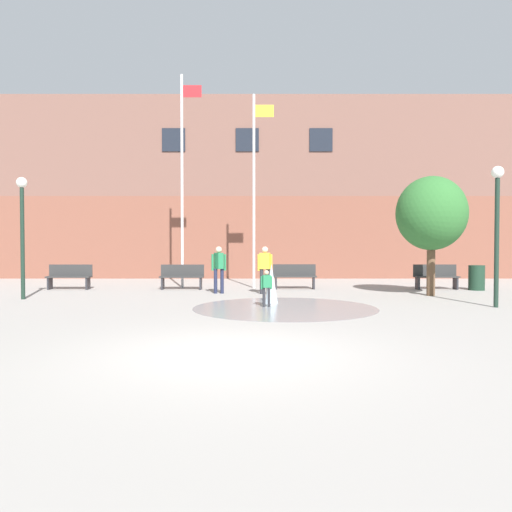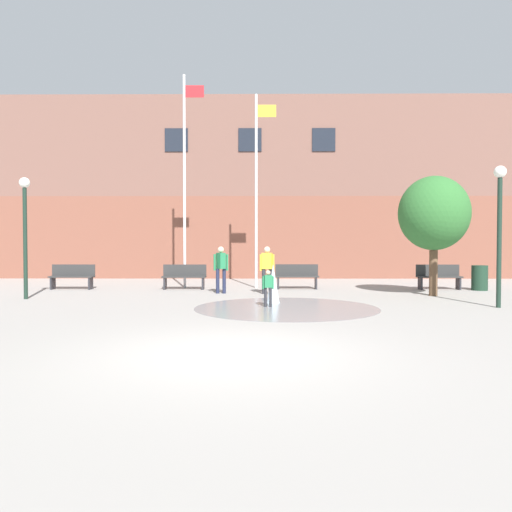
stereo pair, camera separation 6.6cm
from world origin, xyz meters
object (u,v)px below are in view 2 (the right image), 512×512
park_bench_under_right_flagpole (297,276)px  lamp_post_left_lane (25,219)px  adult_in_red (221,266)px  trash_can (480,278)px  flagpole_left (185,175)px  child_running (268,285)px  street_tree_near_building (434,214)px  lamp_post_right_lane (500,215)px  park_bench_near_trashcan (439,276)px  park_bench_far_left (72,276)px  flagpole_right (257,185)px  park_bench_center (184,276)px  adult_watching (267,266)px

park_bench_under_right_flagpole → lamp_post_left_lane: 9.39m
adult_in_red → trash_can: size_ratio=1.77×
park_bench_under_right_flagpole → flagpole_left: 5.68m
child_running → street_tree_near_building: street_tree_near_building is taller
park_bench_under_right_flagpole → lamp_post_right_lane: size_ratio=0.43×
park_bench_near_trashcan → lamp_post_left_lane: lamp_post_left_lane is taller
park_bench_far_left → flagpole_left: size_ratio=0.20×
lamp_post_left_lane → street_tree_near_building: size_ratio=0.96×
lamp_post_right_lane → trash_can: 5.46m
park_bench_under_right_flagpole → adult_in_red: 3.22m
park_bench_near_trashcan → flagpole_right: bearing=175.2°
park_bench_far_left → trash_can: bearing=-1.2°
flagpole_left → lamp_post_right_lane: bearing=-32.0°
lamp_post_left_lane → park_bench_far_left: bearing=86.3°
park_bench_center → child_running: size_ratio=1.62×
park_bench_center → lamp_post_right_lane: bearing=-29.3°
adult_in_red → street_tree_near_building: 7.18m
adult_watching → lamp_post_right_lane: bearing=-17.9°
park_bench_near_trashcan → park_bench_far_left: bearing=-179.9°
park_bench_near_trashcan → lamp_post_right_lane: bearing=-92.9°
lamp_post_right_lane → street_tree_near_building: (-0.72, 2.91, 0.20)m
adult_watching → street_tree_near_building: (5.37, -0.56, 1.72)m
flagpole_left → park_bench_center: bearing=-85.7°
park_bench_center → flagpole_right: (2.68, 0.60, 3.42)m
trash_can → adult_watching: bearing=-170.1°
child_running → flagpole_left: flagpole_left is taller
adult_in_red → park_bench_near_trashcan: bearing=70.5°
park_bench_center → flagpole_left: flagpole_left is taller
park_bench_near_trashcan → flagpole_left: size_ratio=0.20×
lamp_post_left_lane → adult_in_red: bearing=16.5°
lamp_post_right_lane → adult_in_red: bearing=154.6°
adult_watching → street_tree_near_building: street_tree_near_building is taller
adult_in_red → lamp_post_right_lane: 8.60m
adult_in_red → flagpole_right: 3.82m
park_bench_far_left → lamp_post_right_lane: (13.27, -5.12, 1.98)m
park_bench_far_left → flagpole_right: bearing=5.0°
adult_watching → park_bench_center: bearing=163.3°
park_bench_center → flagpole_right: 4.39m
child_running → lamp_post_right_lane: lamp_post_right_lane is taller
child_running → adult_watching: bearing=-105.1°
park_bench_center → lamp_post_left_lane: (-4.36, -3.21, 1.96)m
flagpole_left → trash_can: size_ratio=8.95×
adult_in_red → lamp_post_right_lane: size_ratio=0.42×
child_running → trash_can: (7.72, 4.74, -0.13)m
park_bench_under_right_flagpole → flagpole_left: bearing=174.6°
child_running → lamp_post_left_lane: size_ratio=0.27×
park_bench_far_left → park_bench_under_right_flagpole: size_ratio=1.00×
park_bench_center → adult_watching: bearing=-28.5°
park_bench_under_right_flagpole → lamp_post_left_lane: size_ratio=0.43×
park_bench_far_left → adult_in_red: adult_in_red is taller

